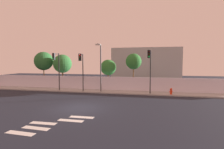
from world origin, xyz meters
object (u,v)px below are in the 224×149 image
at_px(street_lamp_curbside, 100,64).
at_px(fire_hydrant, 171,91).
at_px(traffic_light_right, 81,64).
at_px(traffic_light_left, 56,64).
at_px(roadside_tree_leftmost, 44,61).
at_px(traffic_light_center, 150,63).
at_px(roadside_tree_midright, 108,68).
at_px(roadside_tree_midleft, 62,64).
at_px(roadside_tree_rightmost, 134,62).

height_order(street_lamp_curbside, fire_hydrant, street_lamp_curbside).
relative_size(traffic_light_right, street_lamp_curbside, 0.80).
relative_size(traffic_light_left, roadside_tree_leftmost, 0.89).
height_order(traffic_light_center, roadside_tree_leftmost, roadside_tree_leftmost).
relative_size(traffic_light_center, roadside_tree_midright, 1.19).
distance_m(traffic_light_right, roadside_tree_midright, 4.89).
height_order(traffic_light_center, fire_hydrant, traffic_light_center).
bearing_deg(roadside_tree_midleft, street_lamp_curbside, -26.00).
bearing_deg(roadside_tree_midleft, traffic_light_right, -40.33).
xyz_separation_m(traffic_light_center, roadside_tree_midleft, (-13.45, 4.24, -0.20)).
relative_size(fire_hydrant, roadside_tree_leftmost, 0.13).
xyz_separation_m(traffic_light_center, fire_hydrant, (2.54, 0.71, -3.38)).
height_order(traffic_light_left, fire_hydrant, traffic_light_left).
distance_m(traffic_light_center, roadside_tree_midleft, 14.10).
xyz_separation_m(roadside_tree_midleft, roadside_tree_rightmost, (11.17, 0.00, 0.34)).
bearing_deg(fire_hydrant, roadside_tree_midleft, 167.54).
bearing_deg(roadside_tree_midright, roadside_tree_rightmost, 0.00).
xyz_separation_m(roadside_tree_leftmost, roadside_tree_midleft, (3.31, 0.00, -0.42)).
height_order(roadside_tree_midright, roadside_tree_rightmost, roadside_tree_rightmost).
relative_size(fire_hydrant, roadside_tree_midleft, 0.14).
height_order(roadside_tree_midleft, roadside_tree_midright, roadside_tree_midleft).
bearing_deg(street_lamp_curbside, roadside_tree_leftmost, 161.50).
relative_size(fire_hydrant, roadside_tree_midright, 0.17).
height_order(traffic_light_center, traffic_light_right, traffic_light_center).
xyz_separation_m(fire_hydrant, roadside_tree_rightmost, (-4.82, 3.53, 3.53)).
height_order(traffic_light_center, roadside_tree_midright, traffic_light_center).
height_order(fire_hydrant, roadside_tree_midright, roadside_tree_midright).
relative_size(traffic_light_right, roadside_tree_rightmost, 0.94).
xyz_separation_m(roadside_tree_leftmost, roadside_tree_rightmost, (14.48, 0.00, -0.08)).
height_order(roadside_tree_leftmost, roadside_tree_midleft, roadside_tree_leftmost).
relative_size(traffic_light_right, roadside_tree_midleft, 0.94).
xyz_separation_m(traffic_light_right, roadside_tree_rightmost, (6.29, 4.14, 0.36)).
xyz_separation_m(roadside_tree_midright, roadside_tree_rightmost, (3.74, 0.00, 0.89)).
bearing_deg(roadside_tree_rightmost, fire_hydrant, -36.24).
bearing_deg(traffic_light_center, street_lamp_curbside, 173.46).
distance_m(street_lamp_curbside, roadside_tree_midright, 3.58).
distance_m(traffic_light_left, traffic_light_center, 12.22).
bearing_deg(fire_hydrant, roadside_tree_midright, 157.58).
bearing_deg(traffic_light_center, traffic_light_left, 178.81).
bearing_deg(roadside_tree_midleft, traffic_light_left, -72.79).
bearing_deg(traffic_light_left, roadside_tree_midleft, 107.21).
distance_m(traffic_light_center, roadside_tree_leftmost, 17.28).
bearing_deg(traffic_light_center, fire_hydrant, 15.52).
relative_size(traffic_light_right, fire_hydrant, 6.60).
distance_m(roadside_tree_midright, roadside_tree_rightmost, 3.85).
bearing_deg(street_lamp_curbside, roadside_tree_midleft, 154.00).
relative_size(roadside_tree_leftmost, roadside_tree_rightmost, 1.08).
height_order(traffic_light_left, roadside_tree_rightmost, roadside_tree_rightmost).
xyz_separation_m(traffic_light_center, street_lamp_curbside, (-6.22, 0.71, -0.15)).
height_order(traffic_light_left, roadside_tree_leftmost, roadside_tree_leftmost).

